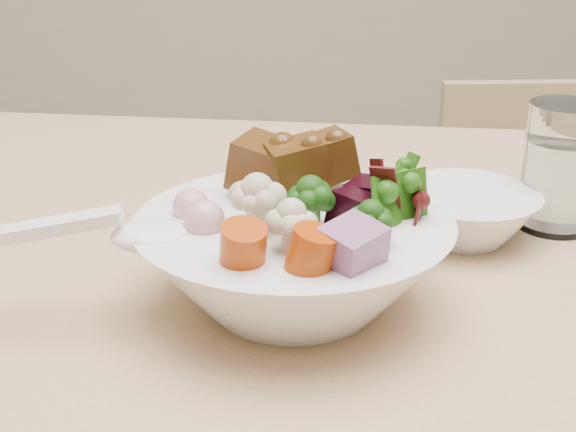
{
  "coord_description": "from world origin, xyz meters",
  "views": [
    {
      "loc": [
        -0.25,
        -0.71,
        1.14
      ],
      "look_at": [
        -0.21,
        -0.11,
        0.89
      ],
      "focal_mm": 50.0,
      "sensor_mm": 36.0,
      "label": 1
    }
  ],
  "objects": [
    {
      "name": "chair_far",
      "position": [
        0.29,
        0.49,
        0.47
      ],
      "size": [
        0.39,
        0.39,
        0.83
      ],
      "rotation": [
        0.0,
        0.0,
        -0.02
      ],
      "color": "tan",
      "rests_on": "ground"
    },
    {
      "name": "water_glass",
      "position": [
        0.06,
        0.01,
        0.88
      ],
      "size": [
        0.07,
        0.07,
        0.12
      ],
      "color": "white",
      "rests_on": "dining_table"
    },
    {
      "name": "soup_spoon",
      "position": [
        -0.33,
        -0.15,
        0.9
      ],
      "size": [
        0.17,
        0.05,
        0.03
      ],
      "rotation": [
        0.0,
        0.0,
        0.01
      ],
      "color": "white",
      "rests_on": "food_bowl"
    },
    {
      "name": "side_bowl",
      "position": [
        -0.03,
        -0.02,
        0.85
      ],
      "size": [
        0.14,
        0.14,
        0.05
      ],
      "primitive_type": null,
      "color": "white",
      "rests_on": "dining_table"
    },
    {
      "name": "food_bowl",
      "position": [
        -0.2,
        -0.13,
        0.87
      ],
      "size": [
        0.25,
        0.25,
        0.14
      ],
      "color": "white",
      "rests_on": "dining_table"
    }
  ]
}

